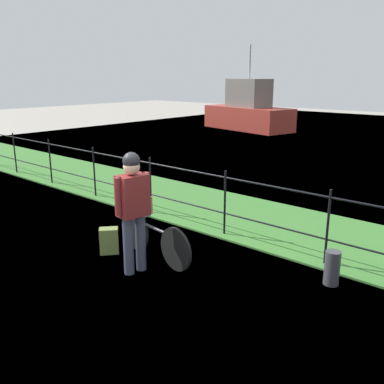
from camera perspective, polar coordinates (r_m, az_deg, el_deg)
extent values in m
plane|color=gray|center=(5.74, -10.15, -12.16)|extent=(60.00, 60.00, 0.00)
cube|color=#38702D|center=(8.07, 8.65, -3.69)|extent=(27.00, 2.40, 0.03)
cylinder|color=black|center=(12.66, -22.77, 4.82)|extent=(0.04, 0.04, 1.13)
cylinder|color=black|center=(11.10, -18.57, 3.87)|extent=(0.04, 0.04, 1.13)
cylinder|color=black|center=(9.62, -13.04, 2.59)|extent=(0.04, 0.04, 1.13)
cylinder|color=black|center=(8.26, -5.61, 0.83)|extent=(0.04, 0.04, 1.13)
cylinder|color=black|center=(7.11, 4.44, -1.57)|extent=(0.04, 0.04, 1.13)
cylinder|color=black|center=(6.27, 17.80, -4.66)|extent=(0.04, 0.04, 1.13)
cylinder|color=black|center=(7.16, 4.42, -2.86)|extent=(18.00, 0.03, 0.03)
cylinder|color=black|center=(6.99, 4.52, 1.96)|extent=(18.00, 0.03, 0.03)
cylinder|color=black|center=(5.91, -2.20, -7.72)|extent=(0.63, 0.13, 0.63)
cylinder|color=black|center=(6.65, -7.60, -5.16)|extent=(0.63, 0.13, 0.63)
cylinder|color=#2D2D33|center=(6.21, -5.11, -4.90)|extent=(0.77, 0.14, 0.04)
cube|color=black|center=(6.48, -7.07, -3.69)|extent=(0.21, 0.12, 0.06)
cube|color=slate|center=(6.46, -7.10, -2.92)|extent=(0.38, 0.21, 0.02)
cube|color=olive|center=(6.41, -7.14, -1.71)|extent=(0.36, 0.30, 0.27)
ellipsoid|color=silver|center=(6.36, -7.20, 0.01)|extent=(0.30, 0.18, 0.13)
sphere|color=silver|center=(6.25, -6.60, 0.31)|extent=(0.11, 0.11, 0.11)
cylinder|color=#383D51|center=(5.94, -6.95, -6.71)|extent=(0.14, 0.14, 0.82)
cylinder|color=#383D51|center=(5.84, -8.58, -7.18)|extent=(0.14, 0.14, 0.82)
cube|color=maroon|center=(5.66, -8.01, -0.47)|extent=(0.31, 0.43, 0.56)
cylinder|color=maroon|center=(5.77, -6.20, 0.19)|extent=(0.10, 0.10, 0.50)
cylinder|color=maroon|center=(5.54, -9.91, -0.61)|extent=(0.10, 0.10, 0.50)
sphere|color=tan|center=(5.57, -8.16, 3.39)|extent=(0.22, 0.22, 0.22)
sphere|color=black|center=(5.55, -8.19, 4.17)|extent=(0.23, 0.23, 0.23)
cube|color=olive|center=(6.62, -11.12, -6.46)|extent=(0.32, 0.33, 0.40)
cylinder|color=#38383D|center=(5.85, 18.37, -9.69)|extent=(0.20, 0.20, 0.46)
cube|color=#9E3328|center=(21.76, 7.54, 9.84)|extent=(4.99, 2.80, 1.12)
cube|color=slate|center=(21.67, 7.66, 13.09)|extent=(2.30, 1.70, 1.36)
cylinder|color=#B2B2B2|center=(21.67, 7.80, 17.00)|extent=(0.10, 0.10, 1.60)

